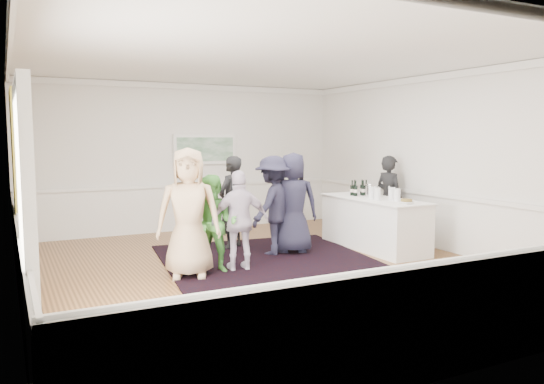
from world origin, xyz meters
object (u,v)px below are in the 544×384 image
guest_lilac (240,221)px  ice_bucket (371,191)px  bartender (389,198)px  guest_green (214,224)px  guest_tan (188,213)px  guest_dark_b (231,202)px  nut_bowl (406,202)px  guest_dark_a (273,205)px  serving_table (374,223)px  guest_navy (293,203)px

guest_lilac → ice_bucket: (2.91, 0.55, 0.28)m
bartender → guest_green: bearing=91.8°
guest_lilac → ice_bucket: bearing=-161.0°
guest_tan → guest_dark_b: bearing=69.5°
guest_green → ice_bucket: bearing=45.7°
ice_bucket → guest_lilac: bearing=-169.3°
guest_dark_b → nut_bowl: 3.12m
bartender → guest_dark_b: 3.17m
guest_green → guest_lilac: size_ratio=0.96×
guest_dark_a → serving_table: bearing=136.0°
guest_dark_b → guest_navy: size_ratio=0.96×
guest_navy → nut_bowl: guest_navy is taller
guest_green → nut_bowl: bearing=26.7°
guest_tan → serving_table: bearing=25.4°
guest_green → serving_table: bearing=42.4°
bartender → nut_bowl: 1.61m
serving_table → guest_navy: bearing=166.9°
nut_bowl → bartender: bearing=60.8°
guest_dark_a → guest_green: bearing=-4.6°
guest_dark_a → guest_dark_b: guest_dark_a is taller
guest_dark_a → guest_dark_b: 0.92m
serving_table → ice_bucket: ice_bucket is taller
guest_green → nut_bowl: 3.28m
guest_dark_b → guest_tan: bearing=17.6°
bartender → guest_dark_a: 2.63m
guest_tan → guest_green: size_ratio=1.28×
guest_dark_a → ice_bucket: bearing=142.0°
nut_bowl → guest_tan: bearing=172.0°
guest_dark_a → nut_bowl: guest_dark_a is taller
nut_bowl → serving_table: bearing=88.6°
guest_green → guest_navy: 1.84m
guest_lilac → ice_bucket: size_ratio=5.96×
ice_bucket → guest_dark_a: bearing=173.6°
guest_green → guest_navy: guest_navy is taller
bartender → guest_navy: guest_navy is taller
guest_dark_a → guest_dark_b: size_ratio=1.01×
serving_table → nut_bowl: size_ratio=10.09×
bartender → guest_navy: bearing=84.5°
bartender → guest_navy: (-2.27, -0.16, 0.05)m
guest_dark_b → guest_dark_a: bearing=87.7°
bartender → nut_bowl: bartender is taller
serving_table → guest_navy: guest_navy is taller
guest_navy → nut_bowl: (1.49, -1.24, 0.08)m
guest_dark_b → guest_green: bearing=26.4°
ice_bucket → guest_dark_b: bearing=157.1°
serving_table → guest_dark_a: 1.95m
guest_tan → guest_dark_a: size_ratio=1.10×
guest_lilac → ice_bucket: guest_lilac is taller
guest_navy → ice_bucket: bearing=-163.1°
guest_tan → guest_lilac: size_ratio=1.23×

